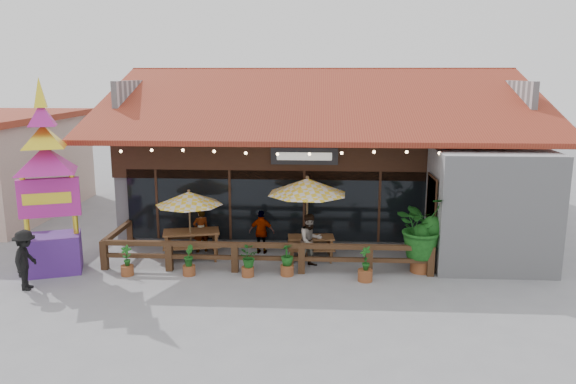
# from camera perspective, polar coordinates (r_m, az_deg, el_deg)

# --- Properties ---
(ground) EXTENTS (100.00, 100.00, 0.00)m
(ground) POSITION_cam_1_polar(r_m,az_deg,el_deg) (17.42, 3.09, -7.69)
(ground) COLOR gray
(ground) RESTS_ON ground
(restaurant_building) EXTENTS (15.50, 14.73, 6.09)m
(restaurant_building) POSITION_cam_1_polar(r_m,az_deg,el_deg) (23.31, 3.88, 2.92)
(restaurant_building) COLOR #B3B4B8
(restaurant_building) RESTS_ON ground
(patio_railing) EXTENTS (10.00, 2.60, 0.92)m
(patio_railing) POSITION_cam_1_polar(r_m,az_deg,el_deg) (17.13, -4.49, -5.89)
(patio_railing) COLOR #49301A
(patio_railing) RESTS_ON ground
(umbrella_left) EXTENTS (2.30, 2.30, 2.28)m
(umbrella_left) POSITION_cam_1_polar(r_m,az_deg,el_deg) (17.96, -10.03, -0.66)
(umbrella_left) COLOR brown
(umbrella_left) RESTS_ON ground
(umbrella_right) EXTENTS (3.27, 3.27, 2.72)m
(umbrella_right) POSITION_cam_1_polar(r_m,az_deg,el_deg) (17.59, 1.97, 0.55)
(umbrella_right) COLOR brown
(umbrella_right) RESTS_ON ground
(picnic_table_left) EXTENTS (2.09, 1.91, 0.86)m
(picnic_table_left) POSITION_cam_1_polar(r_m,az_deg,el_deg) (18.55, -9.77, -4.74)
(picnic_table_left) COLOR brown
(picnic_table_left) RESTS_ON ground
(picnic_table_right) EXTENTS (1.56, 1.38, 0.71)m
(picnic_table_right) POSITION_cam_1_polar(r_m,az_deg,el_deg) (18.20, 2.34, -5.23)
(picnic_table_right) COLOR brown
(picnic_table_right) RESTS_ON ground
(thai_sign_tower) EXTENTS (2.94, 2.94, 6.19)m
(thai_sign_tower) POSITION_cam_1_polar(r_m,az_deg,el_deg) (17.70, -23.36, 2.59)
(thai_sign_tower) COLOR #4B217B
(thai_sign_tower) RESTS_ON ground
(tropical_plant) EXTENTS (2.24, 2.16, 2.38)m
(tropical_plant) POSITION_cam_1_polar(r_m,az_deg,el_deg) (17.13, 13.54, -3.58)
(tropical_plant) COLOR brown
(tropical_plant) RESTS_ON ground
(diner_a) EXTENTS (0.65, 0.59, 1.48)m
(diner_a) POSITION_cam_1_polar(r_m,az_deg,el_deg) (18.91, -8.83, -3.87)
(diner_a) COLOR #321C10
(diner_a) RESTS_ON ground
(diner_b) EXTENTS (1.03, 0.97, 1.68)m
(diner_b) POSITION_cam_1_polar(r_m,az_deg,el_deg) (17.24, 2.28, -4.96)
(diner_b) COLOR #321C10
(diner_b) RESTS_ON ground
(diner_c) EXTENTS (0.88, 0.43, 1.46)m
(diner_c) POSITION_cam_1_polar(r_m,az_deg,el_deg) (18.56, -2.69, -4.09)
(diner_c) COLOR #321C10
(diner_c) RESTS_ON ground
(pedestrian) EXTENTS (0.75, 1.16, 1.69)m
(pedestrian) POSITION_cam_1_polar(r_m,az_deg,el_deg) (17.07, -25.10, -6.27)
(pedestrian) COLOR black
(pedestrian) RESTS_ON ground
(planter_a) EXTENTS (0.37, 0.37, 0.92)m
(planter_a) POSITION_cam_1_polar(r_m,az_deg,el_deg) (17.32, -16.05, -6.93)
(planter_a) COLOR brown
(planter_a) RESTS_ON ground
(planter_b) EXTENTS (0.37, 0.39, 0.91)m
(planter_b) POSITION_cam_1_polar(r_m,az_deg,el_deg) (16.91, -10.05, -7.00)
(planter_b) COLOR brown
(planter_b) RESTS_ON ground
(planter_c) EXTENTS (0.70, 0.67, 0.89)m
(planter_c) POSITION_cam_1_polar(r_m,az_deg,el_deg) (16.57, -4.12, -6.91)
(planter_c) COLOR brown
(planter_c) RESTS_ON ground
(planter_d) EXTENTS (0.51, 0.51, 0.97)m
(planter_d) POSITION_cam_1_polar(r_m,az_deg,el_deg) (16.62, -0.10, -6.95)
(planter_d) COLOR brown
(planter_d) RESTS_ON ground
(planter_e) EXTENTS (0.42, 0.44, 1.04)m
(planter_e) POSITION_cam_1_polar(r_m,az_deg,el_deg) (16.34, 7.87, -7.51)
(planter_e) COLOR brown
(planter_e) RESTS_ON ground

